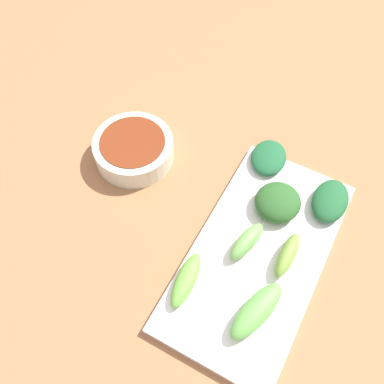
# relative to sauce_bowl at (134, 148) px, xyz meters

# --- Properties ---
(tabletop) EXTENTS (2.10, 2.10, 0.02)m
(tabletop) POSITION_rel_sauce_bowl_xyz_m (0.12, -0.04, -0.03)
(tabletop) COLOR #996842
(tabletop) RESTS_ON ground
(sauce_bowl) EXTENTS (0.12, 0.12, 0.04)m
(sauce_bowl) POSITION_rel_sauce_bowl_xyz_m (0.00, 0.00, 0.00)
(sauce_bowl) COLOR silver
(sauce_bowl) RESTS_ON tabletop
(serving_plate) EXTENTS (0.16, 0.32, 0.01)m
(serving_plate) POSITION_rel_sauce_bowl_xyz_m (0.24, -0.06, -0.01)
(serving_plate) COLOR white
(serving_plate) RESTS_ON tabletop
(broccoli_stalk_0) EXTENTS (0.03, 0.08, 0.02)m
(broccoli_stalk_0) POSITION_rel_sauce_bowl_xyz_m (0.17, -0.15, 0.00)
(broccoli_stalk_0) COLOR #66B240
(broccoli_stalk_0) RESTS_ON serving_plate
(broccoli_leafy_1) EXTENTS (0.06, 0.07, 0.02)m
(broccoli_leafy_1) POSITION_rel_sauce_bowl_xyz_m (0.19, 0.08, 0.00)
(broccoli_leafy_1) COLOR #1C5A32
(broccoli_leafy_1) RESTS_ON serving_plate
(broccoli_leafy_2) EXTENTS (0.07, 0.08, 0.03)m
(broccoli_leafy_2) POSITION_rel_sauce_bowl_xyz_m (0.23, 0.01, 0.01)
(broccoli_leafy_2) COLOR #285824
(broccoli_leafy_2) RESTS_ON serving_plate
(broccoli_stalk_3) EXTENTS (0.02, 0.07, 0.03)m
(broccoli_stalk_3) POSITION_rel_sauce_bowl_xyz_m (0.27, -0.05, 0.00)
(broccoli_stalk_3) COLOR #739E3E
(broccoli_stalk_3) RESTS_ON serving_plate
(broccoli_stalk_4) EXTENTS (0.05, 0.10, 0.03)m
(broccoli_stalk_4) POSITION_rel_sauce_bowl_xyz_m (0.26, -0.14, 0.01)
(broccoli_stalk_4) COLOR #63AF4D
(broccoli_stalk_4) RESTS_ON serving_plate
(broccoli_stalk_5) EXTENTS (0.04, 0.07, 0.02)m
(broccoli_stalk_5) POSITION_rel_sauce_bowl_xyz_m (0.22, -0.06, 0.00)
(broccoli_stalk_5) COLOR #6CAA52
(broccoli_stalk_5) RESTS_ON serving_plate
(broccoli_leafy_6) EXTENTS (0.05, 0.08, 0.02)m
(broccoli_leafy_6) POSITION_rel_sauce_bowl_xyz_m (0.29, 0.05, 0.00)
(broccoli_leafy_6) COLOR #1E5A2F
(broccoli_leafy_6) RESTS_ON serving_plate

